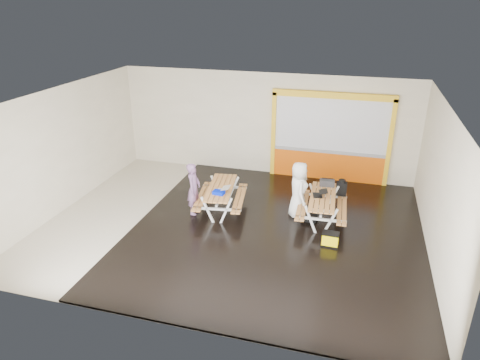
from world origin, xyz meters
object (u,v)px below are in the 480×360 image
(laptop_left, at_px, (223,190))
(laptop_right, at_px, (320,194))
(picnic_table_right, at_px, (322,202))
(toolbox, at_px, (327,183))
(fluke_bag, at_px, (330,239))
(person_left, at_px, (194,189))
(blue_pouch, at_px, (219,192))
(backpack, at_px, (342,188))
(picnic_table_left, at_px, (221,193))
(dark_case, at_px, (309,218))
(person_right, at_px, (299,190))

(laptop_left, xyz_separation_m, laptop_right, (2.61, 0.47, -0.01))
(picnic_table_right, distance_m, toolbox, 0.79)
(laptop_left, xyz_separation_m, fluke_bag, (3.06, -0.82, -0.61))
(person_left, relative_size, blue_pouch, 4.85)
(toolbox, distance_m, backpack, 0.47)
(picnic_table_left, height_order, laptop_left, laptop_left)
(fluke_bag, bearing_deg, person_left, 169.57)
(picnic_table_right, distance_m, person_left, 3.58)
(picnic_table_left, distance_m, fluke_bag, 3.41)
(toolbox, bearing_deg, picnic_table_right, -92.92)
(laptop_right, relative_size, backpack, 0.88)
(laptop_right, xyz_separation_m, dark_case, (-0.21, -0.13, -0.70))
(backpack, height_order, dark_case, backpack)
(picnic_table_right, relative_size, backpack, 4.02)
(picnic_table_left, height_order, person_right, person_right)
(toolbox, xyz_separation_m, backpack, (0.41, 0.13, -0.17))
(person_left, xyz_separation_m, laptop_left, (0.81, 0.11, 0.02))
(laptop_left, xyz_separation_m, backpack, (3.16, 1.33, -0.13))
(picnic_table_right, bearing_deg, dark_case, -160.38)
(person_left, bearing_deg, fluke_bag, -102.75)
(laptop_left, xyz_separation_m, dark_case, (2.40, 0.35, -0.71))
(picnic_table_left, xyz_separation_m, blue_pouch, (0.09, -0.45, 0.23))
(person_right, bearing_deg, picnic_table_left, 79.11)
(picnic_table_left, height_order, fluke_bag, picnic_table_left)
(picnic_table_left, distance_m, laptop_right, 2.78)
(toolbox, relative_size, dark_case, 1.10)
(laptop_right, distance_m, dark_case, 0.75)
(blue_pouch, height_order, dark_case, blue_pouch)
(person_left, height_order, laptop_left, person_left)
(picnic_table_left, bearing_deg, toolbox, 17.60)
(picnic_table_right, height_order, laptop_right, laptop_right)
(person_right, relative_size, blue_pouch, 5.30)
(picnic_table_right, distance_m, blue_pouch, 2.85)
(fluke_bag, bearing_deg, picnic_table_right, 105.36)
(laptop_left, bearing_deg, picnic_table_left, 117.83)
(person_right, distance_m, blue_pouch, 2.22)
(person_left, relative_size, laptop_left, 3.81)
(picnic_table_right, relative_size, toolbox, 4.61)
(laptop_left, distance_m, toolbox, 2.99)
(dark_case, bearing_deg, picnic_table_left, -178.36)
(person_left, bearing_deg, person_right, -78.40)
(laptop_left, bearing_deg, picnic_table_right, 9.58)
(picnic_table_right, xyz_separation_m, backpack, (0.45, 0.87, 0.11))
(person_right, distance_m, backpack, 1.36)
(dark_case, bearing_deg, picnic_table_right, 19.62)
(picnic_table_right, xyz_separation_m, person_left, (-3.52, -0.57, 0.22))
(person_left, distance_m, backpack, 4.23)
(blue_pouch, xyz_separation_m, toolbox, (2.80, 1.37, 0.04))
(blue_pouch, xyz_separation_m, dark_case, (2.46, 0.53, -0.70))
(picnic_table_left, height_order, person_left, person_left)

